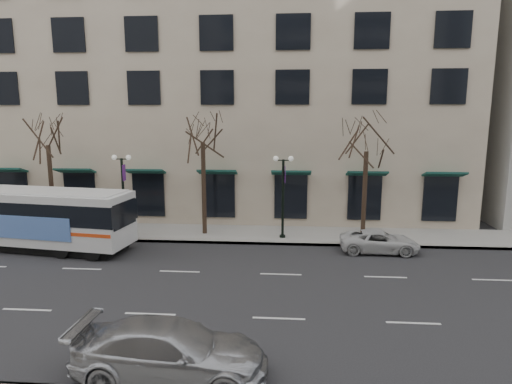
# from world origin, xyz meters

# --- Properties ---
(ground) EXTENTS (160.00, 160.00, 0.00)m
(ground) POSITION_xyz_m (0.00, 0.00, 0.00)
(ground) COLOR black
(ground) RESTS_ON ground
(sidewalk_far) EXTENTS (80.00, 4.00, 0.15)m
(sidewalk_far) POSITION_xyz_m (5.00, 9.00, 0.07)
(sidewalk_far) COLOR gray
(sidewalk_far) RESTS_ON ground
(building_hotel) EXTENTS (40.00, 20.00, 24.00)m
(building_hotel) POSITION_xyz_m (-2.00, 21.00, 12.00)
(building_hotel) COLOR tan
(building_hotel) RESTS_ON ground
(tree_far_left) EXTENTS (3.60, 3.60, 8.34)m
(tree_far_left) POSITION_xyz_m (-10.00, 8.80, 6.70)
(tree_far_left) COLOR black
(tree_far_left) RESTS_ON ground
(tree_far_mid) EXTENTS (3.60, 3.60, 8.55)m
(tree_far_mid) POSITION_xyz_m (0.00, 8.80, 6.91)
(tree_far_mid) COLOR black
(tree_far_mid) RESTS_ON ground
(tree_far_right) EXTENTS (3.60, 3.60, 8.06)m
(tree_far_right) POSITION_xyz_m (10.00, 8.80, 6.42)
(tree_far_right) COLOR black
(tree_far_right) RESTS_ON ground
(lamp_post_left) EXTENTS (1.22, 0.45, 5.21)m
(lamp_post_left) POSITION_xyz_m (-4.99, 8.20, 2.94)
(lamp_post_left) COLOR black
(lamp_post_left) RESTS_ON ground
(lamp_post_right) EXTENTS (1.22, 0.45, 5.21)m
(lamp_post_right) POSITION_xyz_m (5.01, 8.20, 2.94)
(lamp_post_right) COLOR black
(lamp_post_right) RESTS_ON ground
(city_bus) EXTENTS (13.02, 4.50, 3.46)m
(city_bus) POSITION_xyz_m (-9.77, 5.44, 1.89)
(city_bus) COLOR silver
(city_bus) RESTS_ON ground
(silver_car) EXTENTS (5.79, 2.50, 1.66)m
(silver_car) POSITION_xyz_m (1.91, -6.20, 0.83)
(silver_car) COLOR #A3A5AA
(silver_car) RESTS_ON ground
(white_pickup) EXTENTS (4.42, 2.11, 1.22)m
(white_pickup) POSITION_xyz_m (10.48, 6.20, 0.61)
(white_pickup) COLOR silver
(white_pickup) RESTS_ON ground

